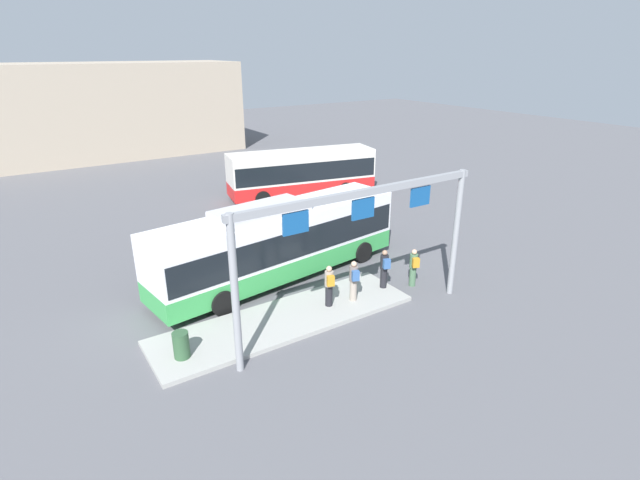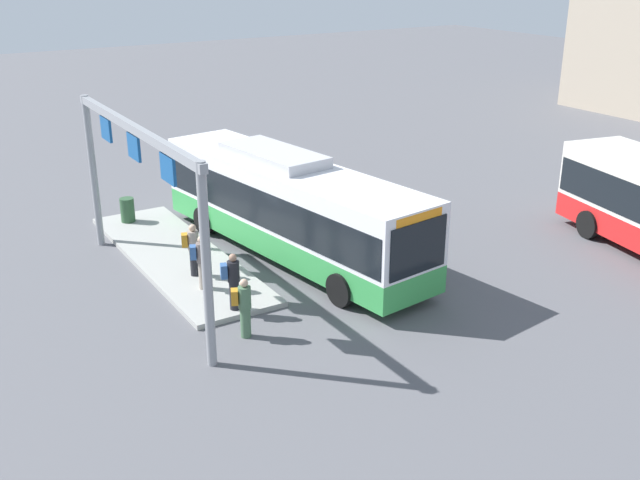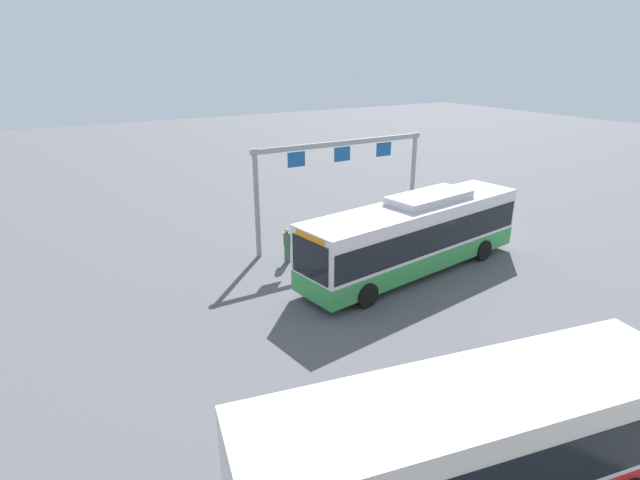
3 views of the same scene
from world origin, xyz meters
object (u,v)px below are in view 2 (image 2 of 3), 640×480
Objects in this scene: person_waiting_mid at (201,261)px; person_waiting_far at (193,248)px; person_boarding at (233,280)px; bus_main at (290,204)px; person_waiting_near at (244,306)px; trash_bin at (127,210)px.

person_waiting_mid is 1.06m from person_waiting_far.
person_waiting_mid is (-1.72, -0.19, 0.00)m from person_boarding.
bus_main reaches higher than person_waiting_far.
person_waiting_near reaches higher than trash_bin.
person_waiting_far is at bearing 1.74° from trash_bin.
bus_main is 4.00m from person_waiting_mid.
trash_bin is (-9.97, 0.11, -0.28)m from person_waiting_near.
person_waiting_near is 9.97m from trash_bin.
person_boarding is at bearing -62.59° from person_waiting_mid.
bus_main is at bearing 24.24° from person_waiting_far.
person_waiting_far reaches higher than person_waiting_near.
person_waiting_near is at bearing -71.46° from person_waiting_mid.
person_waiting_near is at bearing -49.20° from bus_main.
person_waiting_mid is (1.27, -3.71, -0.76)m from bus_main.
person_waiting_near is (4.32, -3.84, -0.92)m from bus_main.
person_waiting_far is (-4.11, 0.29, 0.16)m from person_waiting_near.
person_boarding is 1.86× the size of trash_bin.
bus_main is at bearing 72.65° from person_waiting_near.
person_waiting_far is 5.88m from trash_bin.
bus_main is at bearing 39.78° from person_waiting_mid.
trash_bin is (-6.91, -0.02, -0.44)m from person_waiting_mid.
bus_main is 5.86m from person_waiting_near.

